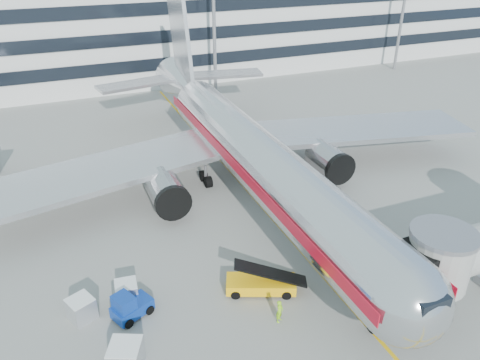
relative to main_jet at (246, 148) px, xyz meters
name	(u,v)px	position (x,y,z in m)	size (l,w,h in m)	color
ground	(307,257)	(0.00, -11.72, -4.23)	(180.00, 180.00, 0.00)	gray
lead_in_line	(253,196)	(0.00, -1.72, -4.23)	(0.25, 70.00, 0.01)	yellow
main_jet	(246,148)	(0.00, 0.00, 0.00)	(50.95, 48.70, 16.06)	silver
terminal	(138,25)	(0.00, 46.23, 3.57)	(150.00, 24.25, 15.60)	silver
belt_loader	(261,283)	(-4.77, -13.75, -3.57)	(4.98, 3.40, 2.36)	#FFB60A
baggage_tug	(130,307)	(-13.43, -12.76, -3.42)	(2.86, 2.38, 1.87)	navy
cargo_container_left	(81,309)	(-16.27, -11.73, -3.45)	(1.92, 1.92, 1.55)	#B4B7BC
cargo_container_right	(127,292)	(-13.35, -11.27, -3.48)	(1.55, 1.55, 1.50)	#B4B7BC
cargo_container_front	(126,357)	(-14.39, -16.77, -3.31)	(2.28, 2.28, 1.83)	#B4B7BC
ramp_worker	(280,311)	(-4.87, -16.74, -3.44)	(0.58, 0.38, 1.60)	#94E418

